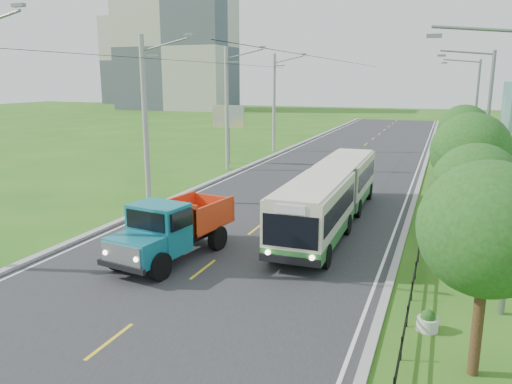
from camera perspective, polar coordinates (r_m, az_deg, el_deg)
The scene contains 30 objects.
ground at distance 20.33m, azimuth -6.06°, elevation -8.82°, with size 240.00×240.00×0.00m, color #276217.
road at distance 38.54m, azimuth 7.46°, elevation 1.53°, with size 14.00×120.00×0.02m, color #28282B.
curb_left at distance 40.75m, azimuth -2.43°, elevation 2.33°, with size 0.40×120.00×0.15m, color #9E9E99.
curb_right at distance 37.57m, azimuth 18.12°, elevation 0.77°, with size 0.30×120.00×0.10m, color #9E9E99.
edge_line_left at distance 40.55m, azimuth -1.71°, elevation 2.21°, with size 0.12×120.00×0.00m, color silver.
edge_line_right at distance 37.60m, azimuth 17.36°, elevation 0.79°, with size 0.12×120.00×0.00m, color silver.
centre_dash at distance 20.32m, azimuth -6.06°, elevation -8.76°, with size 0.12×2.20×0.00m, color yellow.
railing_right at distance 31.63m, azimuth 19.09°, elevation -1.01°, with size 0.04×40.00×0.60m, color black.
pole_near at distance 30.95m, azimuth -12.50°, elevation 8.10°, with size 3.51×0.32×10.00m.
pole_mid at distance 41.49m, azimuth -3.31°, elevation 9.50°, with size 3.51×0.32×10.00m.
pole_far at distance 52.66m, azimuth 2.12°, elevation 10.20°, with size 3.51×0.32×10.00m.
tree_front at distance 13.52m, azimuth 25.09°, elevation -4.52°, with size 3.36×3.41×5.60m.
tree_second at distance 19.38m, azimuth 23.90°, elevation -0.06°, with size 3.18×3.26×5.30m.
tree_third at distance 25.21m, azimuth 23.40°, elevation 3.82°, with size 3.60×3.62×6.00m.
tree_fourth at distance 31.21m, azimuth 22.95°, elevation 4.65°, with size 3.24×3.31×5.40m.
tree_fifth at distance 37.14m, azimuth 22.73°, elevation 6.23°, with size 3.48×3.52×5.80m.
tree_back at distance 43.13m, azimuth 22.52°, elevation 6.76°, with size 3.30×3.36×5.50m.
streetlight_near at distance 17.11m, azimuth 27.25°, elevation 2.76°, with size 3.02×0.20×9.07m.
streetlight_mid at distance 30.97m, azimuth 24.63°, elevation 6.90°, with size 3.02×0.20×9.07m.
streetlight_far at distance 44.92m, azimuth 23.61°, elevation 8.47°, with size 3.02×0.20×9.07m.
planter_front at distance 16.45m, azimuth 19.02°, elevation -13.82°, with size 0.64×0.64×0.67m.
planter_near at distance 23.90m, azimuth 19.78°, elevation -5.46°, with size 0.64×0.64×0.67m.
planter_mid at distance 31.63m, azimuth 20.17°, elevation -1.13°, with size 0.64×0.64×0.67m.
planter_far at distance 39.46m, azimuth 20.40°, elevation 1.50°, with size 0.64×0.64×0.67m.
billboard_left at distance 44.81m, azimuth -3.17°, elevation 8.17°, with size 3.00×0.20×5.20m.
billboard_right at distance 37.04m, azimuth 26.74°, elevation 8.17°, with size 0.24×6.00×7.30m.
apartment_near at distance 128.88m, azimuth -9.14°, elevation 15.99°, with size 28.00×14.00×30.00m, color #B7B2A3.
apartment_far at distance 163.12m, azimuth -12.48°, elevation 14.44°, with size 24.00×14.00×26.00m, color #B7B2A3.
bus at distance 26.09m, azimuth 8.61°, elevation 0.02°, with size 2.67×15.21×2.93m.
dump_truck at distance 21.26m, azimuth -9.54°, elevation -3.80°, with size 3.16×6.39×2.58m.
Camera 1 is at (8.67, -16.80, 7.46)m, focal length 35.00 mm.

